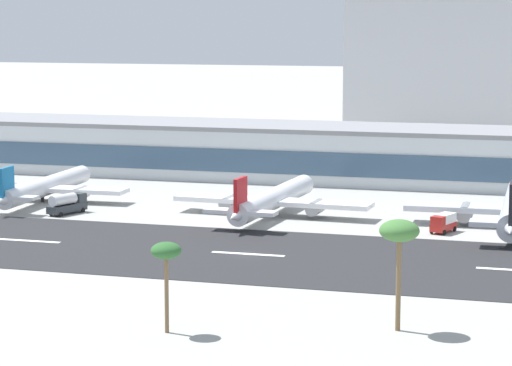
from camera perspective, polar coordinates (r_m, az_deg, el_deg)
name	(u,v)px	position (r m, az deg, el deg)	size (l,w,h in m)	color
ground_plane	(247,255)	(182.88, -0.47, -3.55)	(1400.00, 1400.00, 0.00)	#9E9E99
runway_strip	(247,254)	(183.06, -0.45, -3.53)	(800.00, 40.85, 0.08)	#262628
runway_centreline_dash_3	(27,241)	(197.56, -11.22, -2.80)	(12.00, 1.20, 0.01)	white
runway_centreline_dash_4	(248,254)	(183.00, -0.40, -3.51)	(12.00, 1.20, 0.01)	white
terminal_building	(328,153)	(266.47, 3.56, 1.50)	(198.36, 24.85, 12.57)	silver
distant_hotel_block	(501,65)	(366.99, 11.96, 5.69)	(91.57, 36.65, 44.85)	#BCBCC1
airliner_blue_tail_gate_0	(43,188)	(238.48, -10.47, -0.23)	(34.97, 43.49, 9.07)	silver
airliner_red_tail_gate_1	(271,200)	(217.30, 0.73, -0.86)	(38.31, 45.72, 9.54)	white
service_fuel_truck_0	(67,203)	(222.98, -9.30, -1.00)	(5.20, 8.88, 3.95)	#2D3338
service_box_truck_1	(443,222)	(203.70, 9.22, -1.93)	(4.14, 6.45, 3.25)	#B2231E
palm_tree_1	(166,254)	(136.69, -4.45, -3.51)	(3.65, 3.65, 10.95)	brown
palm_tree_2	(399,234)	(137.80, 7.08, -2.52)	(4.79, 4.79, 13.47)	brown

